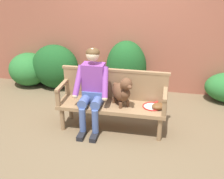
# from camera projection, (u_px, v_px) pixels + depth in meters

# --- Properties ---
(ground_plane) EXTENTS (40.00, 40.00, 0.00)m
(ground_plane) POSITION_uv_depth(u_px,v_px,m) (112.00, 128.00, 4.59)
(ground_plane) COLOR brown
(brick_garden_fence) EXTENTS (8.00, 0.30, 2.63)m
(brick_garden_fence) POSITION_uv_depth(u_px,v_px,m) (130.00, 25.00, 5.64)
(brick_garden_fence) COLOR #9E5642
(brick_garden_fence) RESTS_ON ground
(hedge_bush_mid_left) EXTENTS (0.81, 0.73, 1.09)m
(hedge_bush_mid_left) POSITION_uv_depth(u_px,v_px,m) (126.00, 67.00, 5.65)
(hedge_bush_mid_left) COLOR #194C1E
(hedge_bush_mid_left) RESTS_ON ground
(hedge_bush_mid_right) EXTENTS (0.99, 0.71, 0.93)m
(hedge_bush_mid_right) POSITION_uv_depth(u_px,v_px,m) (55.00, 67.00, 5.92)
(hedge_bush_mid_right) COLOR #194C1E
(hedge_bush_mid_right) RESTS_ON ground
(hedge_bush_far_right) EXTENTS (0.84, 0.79, 0.71)m
(hedge_bush_far_right) POSITION_uv_depth(u_px,v_px,m) (29.00, 69.00, 6.11)
(hedge_bush_far_right) COLOR #286B2D
(hedge_bush_far_right) RESTS_ON ground
(garden_bench) EXTENTS (1.68, 0.51, 0.44)m
(garden_bench) POSITION_uv_depth(u_px,v_px,m) (112.00, 107.00, 4.44)
(garden_bench) COLOR #93704C
(garden_bench) RESTS_ON ground
(bench_backrest) EXTENTS (1.72, 0.06, 0.50)m
(bench_backrest) POSITION_uv_depth(u_px,v_px,m) (115.00, 84.00, 4.51)
(bench_backrest) COLOR #93704C
(bench_backrest) RESTS_ON garden_bench
(bench_armrest_left_end) EXTENTS (0.06, 0.51, 0.28)m
(bench_armrest_left_end) POSITION_uv_depth(u_px,v_px,m) (60.00, 90.00, 4.40)
(bench_armrest_left_end) COLOR #93704C
(bench_armrest_left_end) RESTS_ON garden_bench
(bench_armrest_right_end) EXTENTS (0.06, 0.51, 0.28)m
(bench_armrest_right_end) POSITION_uv_depth(u_px,v_px,m) (165.00, 99.00, 4.10)
(bench_armrest_right_end) COLOR #93704C
(bench_armrest_right_end) RESTS_ON garden_bench
(person_seated) EXTENTS (0.56, 0.66, 1.31)m
(person_seated) POSITION_uv_depth(u_px,v_px,m) (92.00, 87.00, 4.34)
(person_seated) COLOR black
(person_seated) RESTS_ON ground
(dog_on_bench) EXTENTS (0.42, 0.45, 0.49)m
(dog_on_bench) POSITION_uv_depth(u_px,v_px,m) (122.00, 91.00, 4.27)
(dog_on_bench) COLOR brown
(dog_on_bench) RESTS_ON garden_bench
(tennis_racket) EXTENTS (0.38, 0.58, 0.03)m
(tennis_racket) POSITION_uv_depth(u_px,v_px,m) (153.00, 106.00, 4.34)
(tennis_racket) COLOR red
(tennis_racket) RESTS_ON garden_bench
(baseball_glove) EXTENTS (0.27, 0.25, 0.09)m
(baseball_glove) POSITION_uv_depth(u_px,v_px,m) (159.00, 106.00, 4.25)
(baseball_glove) COLOR brown
(baseball_glove) RESTS_ON garden_bench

